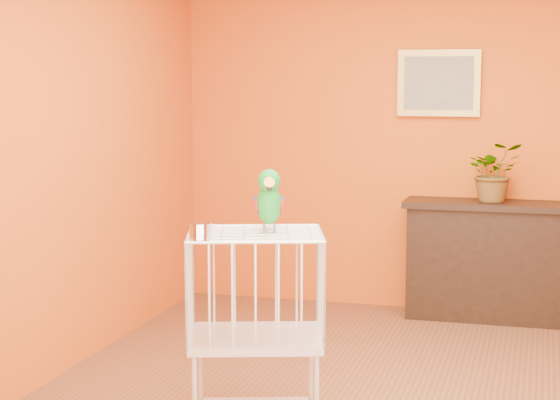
% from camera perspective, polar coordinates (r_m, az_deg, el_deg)
% --- Properties ---
extents(room_shell, '(4.50, 4.50, 4.50)m').
position_cam_1_polar(room_shell, '(5.00, 6.85, 5.08)').
color(room_shell, '#D15513').
rests_on(room_shell, ground).
extents(console_cabinet, '(1.19, 0.43, 0.88)m').
position_cam_1_polar(console_cabinet, '(7.12, 12.34, -3.62)').
color(console_cabinet, black).
rests_on(console_cabinet, ground).
extents(potted_plant, '(0.50, 0.53, 0.34)m').
position_cam_1_polar(potted_plant, '(7.00, 12.92, 1.25)').
color(potted_plant, '#26722D').
rests_on(potted_plant, console_cabinet).
extents(framed_picture, '(0.62, 0.04, 0.50)m').
position_cam_1_polar(framed_picture, '(7.20, 9.65, 7.04)').
color(framed_picture, gold).
rests_on(framed_picture, room_shell).
extents(birdcage, '(0.78, 0.68, 1.02)m').
position_cam_1_polar(birdcage, '(4.77, -1.50, -7.82)').
color(birdcage, beige).
rests_on(birdcage, ground).
extents(feed_cup, '(0.11, 0.11, 0.08)m').
position_cam_1_polar(feed_cup, '(4.47, -4.87, -1.89)').
color(feed_cup, silver).
rests_on(feed_cup, birdcage).
extents(parrot, '(0.17, 0.29, 0.32)m').
position_cam_1_polar(parrot, '(4.66, -0.66, 0.02)').
color(parrot, '#59544C').
rests_on(parrot, birdcage).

